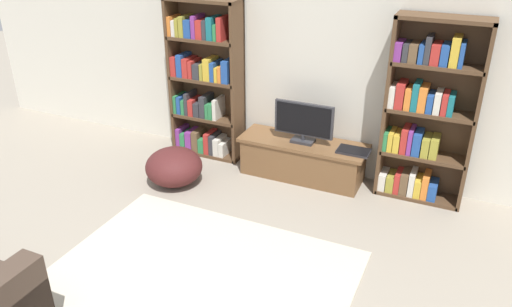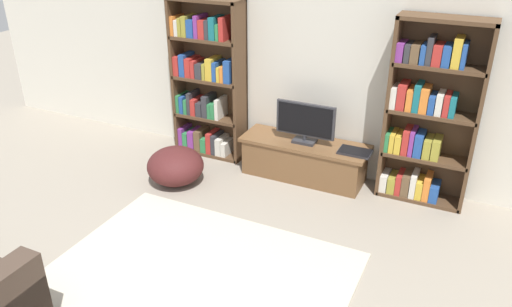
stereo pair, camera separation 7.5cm
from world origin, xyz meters
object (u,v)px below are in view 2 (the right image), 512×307
Objects in this scene: television at (305,122)px; tv_stand at (304,159)px; bookshelf_left at (208,82)px; beanbag_ottoman at (176,166)px; laptop at (355,152)px; bookshelf_right at (427,116)px.

tv_stand is at bearing 90.00° from television.
beanbag_ottoman is at bearing -85.87° from bookshelf_left.
television reaches higher than laptop.
television is at bearing 178.08° from laptop.
television is 1.06× the size of beanbag_ottoman.
bookshelf_right is at bearing 5.74° from tv_stand.
bookshelf_right is at bearing 6.49° from television.
tv_stand is 1.38m from beanbag_ottoman.
bookshelf_right is (2.42, 0.00, -0.00)m from bookshelf_left.
bookshelf_left is 1.00× the size of bookshelf_right.
bookshelf_right is 5.51× the size of laptop.
bookshelf_left is at bearing 174.69° from tv_stand.
tv_stand is (1.24, -0.12, -0.66)m from bookshelf_left.
laptop is at bearing -4.76° from bookshelf_left.
tv_stand is at bearing 176.48° from laptop.
television is 1.94× the size of laptop.
television reaches higher than tv_stand.
bookshelf_right is 1.36m from tv_stand.
bookshelf_left is 1.07m from beanbag_ottoman.
bookshelf_left is at bearing 173.99° from television.
laptop is (0.55, -0.03, 0.22)m from tv_stand.
beanbag_ottoman is (-1.18, -0.69, -0.45)m from television.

